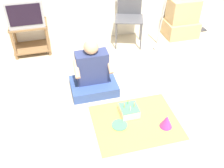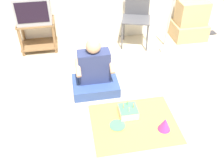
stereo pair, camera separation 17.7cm
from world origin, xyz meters
The scene contains 12 objects.
ground_plane centered at (0.00, 0.00, 0.00)m, with size 16.00×16.00×0.00m, color beige.
tv_stand centered at (-1.56, 1.83, 0.30)m, with size 0.58×0.41×0.51m.
tv centered at (-1.56, 1.83, 0.72)m, with size 0.53×0.40×0.42m.
folding_chair centered at (0.07, 1.75, 0.53)m, with size 0.55×0.50×0.89m.
cardboard_box_stack centered at (1.06, 1.77, 0.30)m, with size 0.58×0.47×0.68m.
dust_mop centered at (0.56, 1.44, 0.31)m, with size 0.28×0.26×1.12m.
book_pile centered at (1.53, 1.80, 0.02)m, with size 0.17×0.14×0.05m.
person_seated centered at (-0.78, 0.60, 0.26)m, with size 0.61×0.46×0.83m.
party_cloth centered at (-0.42, -0.13, 0.00)m, with size 1.01×0.81×0.01m.
birthday_cake centered at (-0.45, 0.02, 0.06)m, with size 0.22×0.22×0.18m.
party_hat_blue centered at (-0.10, -0.29, 0.09)m, with size 0.15×0.15×0.17m.
paper_plate centered at (-0.62, -0.14, 0.01)m, with size 0.19×0.19×0.01m.
Camera 1 is at (-1.23, -2.17, 2.30)m, focal length 42.00 mm.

